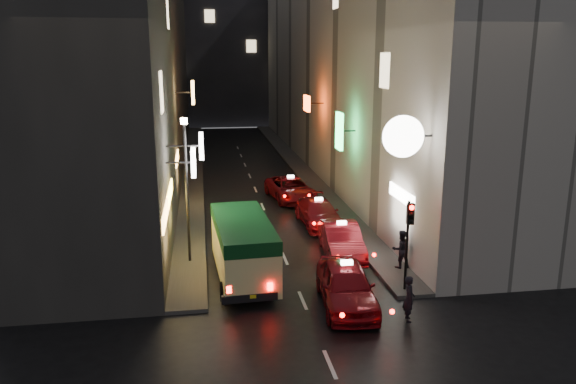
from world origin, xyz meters
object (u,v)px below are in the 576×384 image
minibus (243,243)px  lamp_post (186,181)px  pedestrian_crossing (409,296)px  traffic_light (409,227)px  taxi_near (346,282)px

minibus → lamp_post: lamp_post is taller
pedestrian_crossing → traffic_light: size_ratio=0.52×
pedestrian_crossing → traffic_light: (0.70, 2.11, 1.77)m
pedestrian_crossing → traffic_light: 2.84m
minibus → taxi_near: minibus is taller
pedestrian_crossing → taxi_near: bearing=60.4°
minibus → pedestrian_crossing: minibus is taller
minibus → lamp_post: (-2.18, 2.19, 2.12)m
taxi_near → traffic_light: (2.52, 0.64, 1.77)m
minibus → traffic_light: traffic_light is taller
taxi_near → lamp_post: bearing=137.7°
traffic_light → pedestrian_crossing: bearing=-108.4°
minibus → taxi_near: bearing=-40.4°
taxi_near → lamp_post: lamp_post is taller
taxi_near → traffic_light: traffic_light is taller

